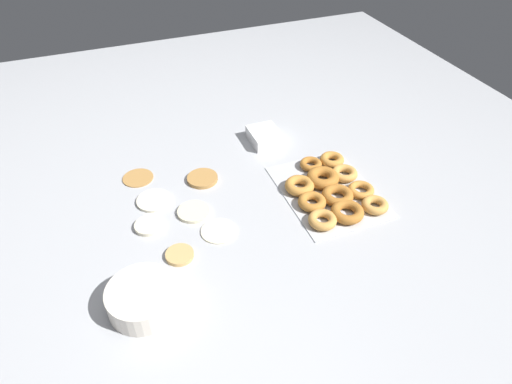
% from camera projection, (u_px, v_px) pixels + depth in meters
% --- Properties ---
extents(ground_plane, '(3.00, 3.00, 0.00)m').
position_uv_depth(ground_plane, '(216.00, 202.00, 1.56)').
color(ground_plane, '#B2B5BA').
extents(pancake_0, '(0.09, 0.09, 0.01)m').
position_uv_depth(pancake_0, '(149.00, 226.00, 1.46)').
color(pancake_0, beige).
rests_on(pancake_0, ground_plane).
extents(pancake_1, '(0.11, 0.11, 0.01)m').
position_uv_depth(pancake_1, '(194.00, 212.00, 1.52)').
color(pancake_1, beige).
rests_on(pancake_1, ground_plane).
extents(pancake_2, '(0.11, 0.11, 0.01)m').
position_uv_depth(pancake_2, '(202.00, 178.00, 1.65)').
color(pancake_2, '#B27F42').
rests_on(pancake_2, ground_plane).
extents(pancake_3, '(0.12, 0.12, 0.01)m').
position_uv_depth(pancake_3, '(154.00, 200.00, 1.56)').
color(pancake_3, silver).
rests_on(pancake_3, ground_plane).
extents(pancake_4, '(0.11, 0.11, 0.01)m').
position_uv_depth(pancake_4, '(138.00, 177.00, 1.66)').
color(pancake_4, '#B27F42').
rests_on(pancake_4, ground_plane).
extents(pancake_5, '(0.09, 0.09, 0.01)m').
position_uv_depth(pancake_5, '(180.00, 255.00, 1.37)').
color(pancake_5, tan).
rests_on(pancake_5, ground_plane).
extents(pancake_6, '(0.12, 0.12, 0.01)m').
position_uv_depth(pancake_6, '(219.00, 230.00, 1.45)').
color(pancake_6, beige).
rests_on(pancake_6, ground_plane).
extents(donut_tray, '(0.41, 0.31, 0.04)m').
position_uv_depth(donut_tray, '(331.00, 190.00, 1.59)').
color(donut_tray, silver).
rests_on(donut_tray, ground_plane).
extents(batter_bowl, '(0.19, 0.19, 0.07)m').
position_uv_depth(batter_bowl, '(143.00, 298.00, 1.21)').
color(batter_bowl, silver).
rests_on(batter_bowl, ground_plane).
extents(container_stack, '(0.14, 0.11, 0.05)m').
position_uv_depth(container_stack, '(265.00, 137.00, 1.83)').
color(container_stack, white).
rests_on(container_stack, ground_plane).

